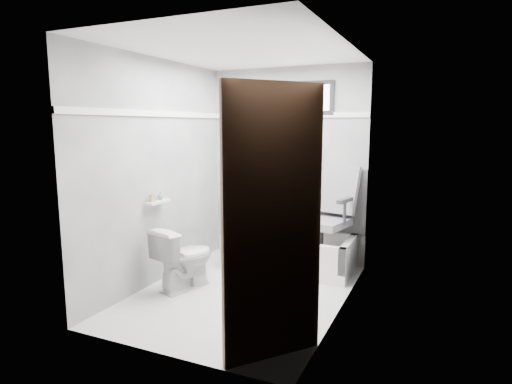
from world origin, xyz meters
The scene contains 19 objects.
floor centered at (0.00, 0.00, 0.00)m, with size 2.60×2.60×0.00m, color silver.
ceiling centered at (0.00, 0.00, 2.40)m, with size 2.60×2.60×0.00m, color silver.
wall_back centered at (0.00, 1.30, 1.20)m, with size 2.00×0.02×2.40m, color slate.
wall_front centered at (0.00, -1.30, 1.20)m, with size 2.00×0.02×2.40m, color slate.
wall_left centered at (-1.00, 0.00, 1.20)m, with size 0.02×2.60×2.40m, color slate.
wall_right centered at (1.00, 0.00, 1.20)m, with size 0.02×2.60×2.40m, color slate.
bathtub centered at (0.17, 0.93, 0.21)m, with size 1.50×0.70×0.42m, color white, non-canonical shape.
office_chair centered at (0.55, 0.96, 0.68)m, with size 0.65×0.65×1.12m, color slate, non-canonical shape.
toilet centered at (-0.62, -0.10, 0.33)m, with size 0.37×0.67×0.65m, color silver.
door centered at (0.98, -1.28, 1.00)m, with size 0.78×0.78×2.00m, color brown, non-canonical shape.
window centered at (0.25, 1.29, 2.02)m, with size 0.66×0.04×0.40m, color black, non-canonical shape.
backerboard centered at (0.25, 1.29, 0.80)m, with size 1.50×0.02×0.78m, color #4C4C4F.
trim_back centered at (0.00, 1.29, 1.82)m, with size 2.00×0.02×0.06m, color white.
trim_left centered at (-0.99, 0.00, 1.82)m, with size 0.02×2.60×0.06m, color white.
pole centered at (-0.06, 1.06, 1.05)m, with size 0.02×0.02×1.95m, color silver.
shelf centered at (-0.93, -0.11, 0.90)m, with size 0.10×0.32×0.03m, color silver.
soap_bottle_a centered at (-0.94, -0.19, 0.97)m, with size 0.05×0.05×0.11m, color #A08C50.
soap_bottle_b centered at (-0.94, -0.05, 0.96)m, with size 0.06×0.06×0.08m, color slate.
faucet centered at (-0.20, 1.27, 0.55)m, with size 0.26×0.10×0.16m, color silver, non-canonical shape.
Camera 1 is at (1.83, -3.73, 1.70)m, focal length 30.00 mm.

